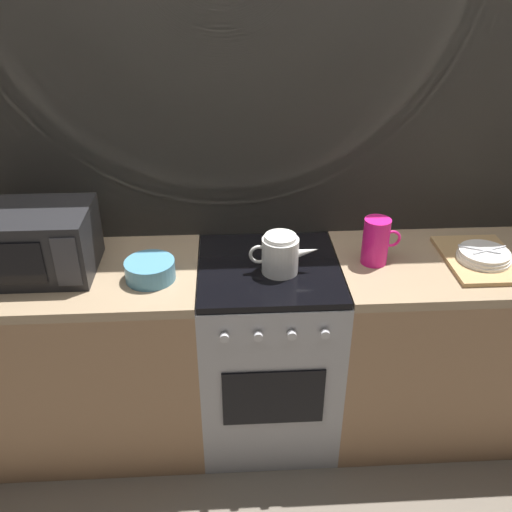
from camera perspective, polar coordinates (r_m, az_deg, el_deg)
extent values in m
plane|color=#6B6054|center=(2.89, 1.13, -16.57)|extent=(8.00, 8.00, 0.00)
cube|color=#A39989|center=(2.48, 0.85, 8.81)|extent=(3.60, 0.05, 2.40)
cube|color=beige|center=(2.46, 0.89, 8.62)|extent=(3.58, 0.01, 2.39)
cube|color=#997251|center=(2.69, -18.60, -10.17)|extent=(1.20, 0.60, 0.86)
cube|color=#9E8466|center=(2.44, -20.28, -1.98)|extent=(1.20, 0.60, 0.04)
cube|color=#9E9EA3|center=(2.59, 1.23, -9.91)|extent=(0.60, 0.60, 0.87)
cube|color=black|center=(2.33, 1.35, -1.35)|extent=(0.59, 0.59, 0.03)
cube|color=black|center=(2.35, 1.81, -14.37)|extent=(0.42, 0.01, 0.28)
cylinder|color=#B7B7BC|center=(2.12, -3.26, -8.39)|extent=(0.04, 0.02, 0.04)
cylinder|color=#B7B7BC|center=(2.12, 0.23, -8.29)|extent=(0.04, 0.02, 0.04)
cylinder|color=#B7B7BC|center=(2.13, 3.70, -8.15)|extent=(0.04, 0.02, 0.04)
cylinder|color=#B7B7BC|center=(2.15, 7.12, -7.99)|extent=(0.04, 0.02, 0.04)
cube|color=#997251|center=(2.80, 20.17, -8.73)|extent=(1.20, 0.60, 0.86)
cube|color=#9E8466|center=(2.56, 21.90, -0.76)|extent=(1.20, 0.60, 0.04)
cube|color=black|center=(2.39, -21.77, 1.38)|extent=(0.46, 0.34, 0.27)
cube|color=black|center=(2.27, -24.27, -0.77)|extent=(0.28, 0.01, 0.17)
cube|color=#333338|center=(2.20, -18.90, -0.62)|extent=(0.09, 0.01, 0.21)
cylinder|color=white|center=(2.25, 2.50, 0.06)|extent=(0.15, 0.15, 0.15)
cylinder|color=white|center=(2.21, 2.54, 1.93)|extent=(0.13, 0.13, 0.02)
cone|color=white|center=(2.25, 5.29, 0.47)|extent=(0.10, 0.04, 0.05)
torus|color=white|center=(2.24, 0.33, 0.17)|extent=(0.08, 0.01, 0.08)
cylinder|color=teal|center=(2.25, -10.82, -1.42)|extent=(0.20, 0.20, 0.08)
cylinder|color=#E5197A|center=(2.35, 12.18, 1.50)|extent=(0.11, 0.11, 0.20)
torus|color=#E5197A|center=(2.36, 13.78, 1.74)|extent=(0.08, 0.01, 0.08)
cube|color=tan|center=(2.53, 22.06, -0.31)|extent=(0.30, 0.40, 0.02)
cylinder|color=white|center=(2.51, 22.30, -0.20)|extent=(0.22, 0.22, 0.01)
cylinder|color=white|center=(2.50, 22.37, 0.07)|extent=(0.21, 0.21, 0.01)
cylinder|color=white|center=(2.50, 22.43, 0.35)|extent=(0.21, 0.21, 0.01)
cylinder|color=silver|center=(2.50, 22.89, 0.58)|extent=(0.16, 0.07, 0.01)
cube|color=silver|center=(2.49, 21.97, 0.68)|extent=(0.16, 0.09, 0.00)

